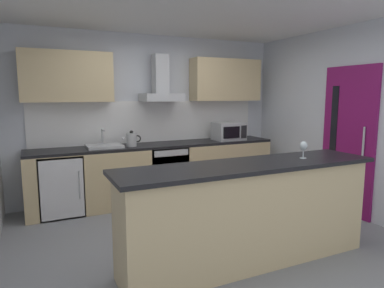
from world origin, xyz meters
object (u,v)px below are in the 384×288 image
(kettle, at_px, (132,139))
(wine_glass, at_px, (304,147))
(sink, at_px, (104,146))
(range_hood, at_px, (161,87))
(oven, at_px, (165,171))
(microwave, at_px, (229,131))
(refrigerator, at_px, (61,184))

(kettle, relative_size, wine_glass, 1.62)
(sink, distance_m, range_hood, 1.27)
(oven, distance_m, wine_glass, 2.49)
(oven, xyz_separation_m, range_hood, (0.00, 0.13, 1.33))
(sink, relative_size, wine_glass, 2.81)
(microwave, relative_size, sink, 1.00)
(microwave, xyz_separation_m, sink, (-2.08, 0.04, -0.12))
(sink, bearing_deg, kettle, -6.45)
(range_hood, bearing_deg, refrigerator, -175.13)
(microwave, bearing_deg, sink, 178.93)
(wine_glass, bearing_deg, microwave, 77.98)
(oven, xyz_separation_m, wine_glass, (0.67, -2.30, 0.67))
(refrigerator, height_order, range_hood, range_hood)
(range_hood, bearing_deg, kettle, -162.99)
(microwave, relative_size, range_hood, 0.69)
(oven, relative_size, kettle, 2.77)
(refrigerator, xyz_separation_m, sink, (0.62, 0.01, 0.50))
(oven, relative_size, microwave, 1.60)
(sink, bearing_deg, wine_glass, -55.40)
(oven, xyz_separation_m, refrigerator, (-1.55, -0.00, -0.03))
(oven, relative_size, sink, 1.60)
(oven, distance_m, kettle, 0.76)
(refrigerator, distance_m, range_hood, 2.07)
(oven, height_order, kettle, kettle)
(refrigerator, bearing_deg, wine_glass, -46.02)
(microwave, distance_m, range_hood, 1.37)
(kettle, distance_m, range_hood, 0.96)
(oven, distance_m, refrigerator, 1.55)
(range_hood, xyz_separation_m, wine_glass, (0.67, -2.43, -0.65))
(sink, bearing_deg, oven, -0.68)
(microwave, bearing_deg, kettle, -179.80)
(kettle, xyz_separation_m, range_hood, (0.53, 0.16, 0.78))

